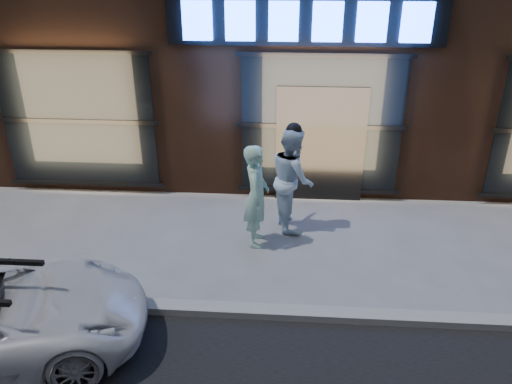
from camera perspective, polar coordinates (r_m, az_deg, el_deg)
ground at (r=7.41m, az=8.24°, el=-14.07°), size 90.00×90.00×0.00m
curb at (r=7.37m, az=8.27°, el=-13.71°), size 60.00×0.25×0.12m
man_bowtie at (r=8.62m, az=0.04°, el=-0.45°), size 0.46×0.69×1.85m
man_cap at (r=9.20m, az=4.17°, el=1.54°), size 0.94×1.09×1.95m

